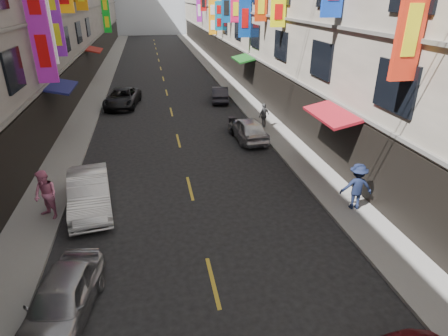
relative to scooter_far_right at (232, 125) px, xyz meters
name	(u,v)px	position (x,y,z in m)	size (l,w,h in m)	color
sidewalk_left	(101,81)	(-9.36, 17.13, -0.38)	(2.00, 90.00, 0.12)	slate
sidewalk_right	(222,76)	(2.64, 17.13, -0.38)	(2.00, 90.00, 0.12)	slate
street_awnings	(151,83)	(-4.62, 1.13, 2.56)	(13.99, 35.20, 0.41)	#134A25
lane_markings	(165,85)	(-3.36, 14.13, -0.44)	(0.12, 80.20, 0.01)	gold
scooter_far_right	(232,125)	(0.00, 0.00, 0.00)	(0.53, 1.80, 1.14)	black
car_left_near	(62,299)	(-7.36, -13.44, 0.18)	(1.47, 3.65, 1.24)	#A7A6AB
car_left_mid	(89,192)	(-7.36, -7.80, 0.26)	(1.49, 4.28, 1.41)	silver
car_left_far	(123,98)	(-6.83, 7.33, 0.21)	(2.18, 4.72, 1.31)	black
car_right_mid	(248,129)	(0.64, -1.44, 0.22)	(1.58, 3.92, 1.33)	#BDBCC2
car_right_far	(220,94)	(0.64, 7.37, 0.15)	(1.25, 3.59, 1.18)	#24232A
pedestrian_lfar	(46,195)	(-8.76, -8.38, 0.62)	(0.92, 0.63, 1.88)	pink
pedestrian_rnear	(357,186)	(2.71, -9.94, 0.61)	(1.20, 0.62, 1.86)	#131A35
pedestrian_rfar	(264,116)	(2.07, 0.17, 0.44)	(0.89, 0.51, 1.52)	#555557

